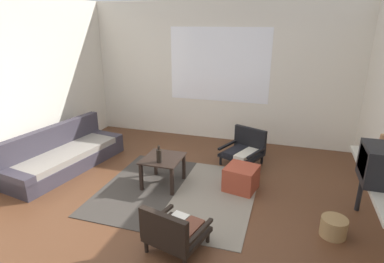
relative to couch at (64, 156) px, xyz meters
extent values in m
plane|color=#56331E|center=(2.11, -0.87, -0.21)|extent=(7.80, 7.80, 0.00)
cube|color=silver|center=(2.11, 2.19, 1.14)|extent=(5.60, 0.12, 2.70)
cube|color=white|center=(2.11, 2.13, 1.30)|extent=(1.96, 0.01, 1.41)
cube|color=#38332D|center=(1.52, -0.19, -0.21)|extent=(1.09, 2.01, 0.01)
cube|color=gray|center=(2.61, -0.19, -0.21)|extent=(1.09, 2.01, 0.01)
cube|color=#38333D|center=(0.06, -0.01, -0.10)|extent=(1.03, 2.13, 0.22)
cube|color=gray|center=(0.09, -0.02, 0.06)|extent=(0.90, 1.93, 0.10)
cube|color=#38333D|center=(-0.23, 0.04, 0.18)|extent=(0.47, 2.04, 0.57)
cube|color=#38333D|center=(0.21, 0.91, -0.05)|extent=(0.73, 0.29, 0.33)
cube|color=#38333D|center=(-0.09, -0.93, -0.05)|extent=(0.73, 0.29, 0.33)
cube|color=black|center=(1.80, -0.05, 0.22)|extent=(0.55, 0.59, 0.02)
cube|color=black|center=(1.56, 0.21, 0.00)|extent=(0.04, 0.04, 0.42)
cube|color=black|center=(2.03, 0.21, 0.00)|extent=(0.04, 0.04, 0.42)
cube|color=black|center=(1.56, -0.30, 0.00)|extent=(0.04, 0.04, 0.42)
cube|color=black|center=(2.03, -0.30, 0.00)|extent=(0.04, 0.04, 0.42)
cylinder|color=black|center=(2.94, 0.69, -0.14)|extent=(0.04, 0.04, 0.15)
cylinder|color=black|center=(2.46, 0.89, -0.14)|extent=(0.04, 0.04, 0.15)
cylinder|color=black|center=(3.13, 1.15, -0.14)|extent=(0.04, 0.04, 0.15)
cylinder|color=black|center=(2.65, 1.35, -0.14)|extent=(0.04, 0.04, 0.15)
cube|color=black|center=(2.79, 1.02, -0.04)|extent=(0.77, 0.76, 0.05)
cube|color=beige|center=(2.88, 0.96, 0.01)|extent=(0.38, 0.55, 0.06)
cube|color=black|center=(2.69, 1.04, 0.01)|extent=(0.38, 0.55, 0.06)
cube|color=black|center=(2.89, 1.26, 0.18)|extent=(0.58, 0.30, 0.39)
cube|color=black|center=(3.05, 0.91, 0.07)|extent=(0.26, 0.54, 0.04)
cube|color=black|center=(2.54, 1.13, 0.07)|extent=(0.26, 0.54, 0.04)
cylinder|color=black|center=(2.30, -1.01, -0.14)|extent=(0.04, 0.04, 0.14)
cylinder|color=black|center=(2.77, -1.13, -0.14)|extent=(0.04, 0.04, 0.14)
cylinder|color=black|center=(2.18, -1.46, -0.14)|extent=(0.04, 0.04, 0.14)
cylinder|color=black|center=(2.65, -1.58, -0.14)|extent=(0.04, 0.04, 0.14)
cube|color=black|center=(2.47, -1.29, -0.04)|extent=(0.68, 0.67, 0.05)
cube|color=silver|center=(2.38, -1.25, 0.01)|extent=(0.30, 0.52, 0.06)
cube|color=brown|center=(2.57, -1.30, 0.01)|extent=(0.30, 0.52, 0.06)
cube|color=black|center=(2.41, -1.53, 0.16)|extent=(0.56, 0.20, 0.36)
cube|color=black|center=(2.22, -1.23, 0.07)|extent=(0.18, 0.54, 0.04)
cube|color=black|center=(2.73, -1.36, 0.07)|extent=(0.18, 0.54, 0.04)
cube|color=#993D28|center=(2.92, 0.16, -0.03)|extent=(0.51, 0.51, 0.36)
cube|color=#B2AD9E|center=(4.45, -0.71, 0.63)|extent=(0.39, 1.70, 0.04)
cylinder|color=black|center=(4.45, 0.08, 0.20)|extent=(0.06, 0.06, 0.82)
cube|color=black|center=(4.20, -0.82, 0.85)|extent=(0.01, 0.34, 0.25)
cylinder|color=#A87047|center=(4.45, -0.39, 0.76)|extent=(0.19, 0.19, 0.23)
cylinder|color=#A87047|center=(4.45, -0.39, 0.94)|extent=(0.07, 0.07, 0.12)
cylinder|color=black|center=(1.81, -0.21, 0.32)|extent=(0.08, 0.08, 0.19)
cylinder|color=black|center=(1.81, -0.21, 0.44)|extent=(0.03, 0.03, 0.06)
cylinder|color=#9E7A4C|center=(4.10, -0.57, -0.10)|extent=(0.29, 0.29, 0.22)
camera|label=1|loc=(3.47, -3.95, 2.12)|focal=29.64mm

